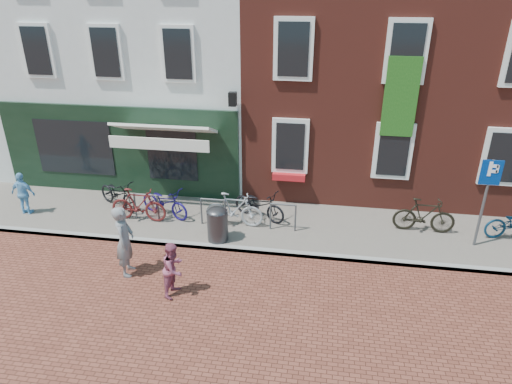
% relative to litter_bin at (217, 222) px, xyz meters
% --- Properties ---
extents(ground, '(80.00, 80.00, 0.00)m').
position_rel_litter_bin_xyz_m(ground, '(1.18, -0.39, -0.63)').
color(ground, brown).
extents(sidewalk, '(24.00, 3.00, 0.10)m').
position_rel_litter_bin_xyz_m(sidewalk, '(2.18, 1.11, -0.58)').
color(sidewalk, slate).
rests_on(sidewalk, ground).
extents(building_stucco, '(8.00, 8.00, 9.00)m').
position_rel_litter_bin_xyz_m(building_stucco, '(-3.82, 6.61, 3.87)').
color(building_stucco, silver).
rests_on(building_stucco, ground).
extents(building_brick_mid, '(6.00, 8.00, 10.00)m').
position_rel_litter_bin_xyz_m(building_brick_mid, '(3.18, 6.61, 4.37)').
color(building_brick_mid, maroon).
rests_on(building_brick_mid, ground).
extents(litter_bin, '(0.56, 0.56, 1.03)m').
position_rel_litter_bin_xyz_m(litter_bin, '(0.00, 0.00, 0.00)').
color(litter_bin, '#353538').
rests_on(litter_bin, sidewalk).
extents(parking_sign, '(0.50, 0.07, 2.43)m').
position_rel_litter_bin_xyz_m(parking_sign, '(6.82, 0.80, 1.15)').
color(parking_sign, '#4C4C4F').
rests_on(parking_sign, sidewalk).
extents(woman, '(0.54, 0.72, 1.79)m').
position_rel_litter_bin_xyz_m(woman, '(-1.84, -1.71, 0.27)').
color(woman, slate).
rests_on(woman, ground).
extents(boy, '(0.61, 0.72, 1.31)m').
position_rel_litter_bin_xyz_m(boy, '(-0.45, -2.30, 0.03)').
color(boy, '#9B4761').
rests_on(boy, ground).
extents(cafe_person, '(0.79, 0.37, 1.31)m').
position_rel_litter_bin_xyz_m(cafe_person, '(-6.07, 0.61, 0.13)').
color(cafe_person, '#73B7E3').
rests_on(cafe_person, sidewalk).
extents(bicycle_0, '(1.79, 1.40, 0.90)m').
position_rel_litter_bin_xyz_m(bicycle_0, '(-3.50, 1.45, -0.08)').
color(bicycle_0, black).
rests_on(bicycle_0, sidewalk).
extents(bicycle_1, '(1.68, 0.52, 1.00)m').
position_rel_litter_bin_xyz_m(bicycle_1, '(-2.53, 0.72, -0.03)').
color(bicycle_1, '#561817').
rests_on(bicycle_1, sidewalk).
extents(bicycle_2, '(1.82, 1.22, 0.90)m').
position_rel_litter_bin_xyz_m(bicycle_2, '(-1.88, 1.13, -0.08)').
color(bicycle_2, '#150D54').
rests_on(bicycle_2, sidewalk).
extents(bicycle_3, '(1.68, 0.52, 1.00)m').
position_rel_litter_bin_xyz_m(bicycle_3, '(0.28, 0.87, -0.03)').
color(bicycle_3, '#A2A1A4').
rests_on(bicycle_3, sidewalk).
extents(bicycle_4, '(1.81, 1.28, 0.90)m').
position_rel_litter_bin_xyz_m(bicycle_4, '(0.92, 1.41, -0.08)').
color(bicycle_4, black).
rests_on(bicycle_4, sidewalk).
extents(bicycle_5, '(1.68, 0.52, 1.00)m').
position_rel_litter_bin_xyz_m(bicycle_5, '(5.56, 1.35, -0.03)').
color(bicycle_5, black).
rests_on(bicycle_5, sidewalk).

